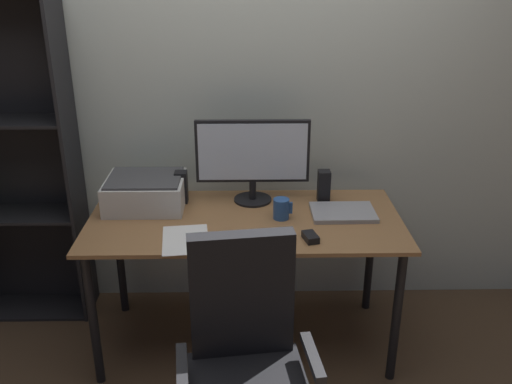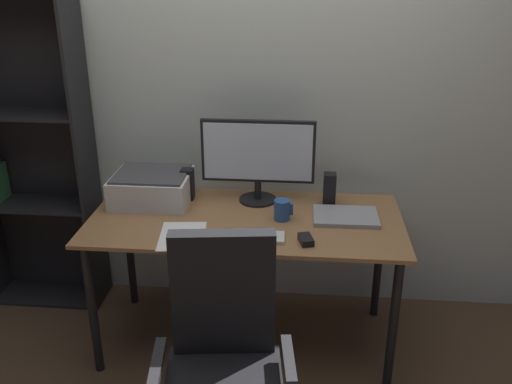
% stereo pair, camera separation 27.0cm
% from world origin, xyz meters
% --- Properties ---
extents(ground_plane, '(12.00, 12.00, 0.00)m').
position_xyz_m(ground_plane, '(0.00, 0.00, 0.00)').
color(ground_plane, '#4C3826').
extents(back_wall, '(6.40, 0.10, 2.60)m').
position_xyz_m(back_wall, '(0.00, 0.53, 1.30)').
color(back_wall, beige).
rests_on(back_wall, ground).
extents(desk, '(1.56, 0.73, 0.74)m').
position_xyz_m(desk, '(0.00, 0.00, 0.66)').
color(desk, olive).
rests_on(desk, ground).
extents(monitor, '(0.59, 0.20, 0.44)m').
position_xyz_m(monitor, '(0.04, 0.22, 1.00)').
color(monitor, black).
rests_on(monitor, desk).
extents(keyboard, '(0.29, 0.12, 0.02)m').
position_xyz_m(keyboard, '(0.06, -0.22, 0.75)').
color(keyboard, silver).
rests_on(keyboard, desk).
extents(mouse, '(0.08, 0.11, 0.03)m').
position_xyz_m(mouse, '(0.30, -0.24, 0.76)').
color(mouse, black).
rests_on(mouse, desk).
extents(coffee_mug, '(0.10, 0.08, 0.10)m').
position_xyz_m(coffee_mug, '(0.18, 0.00, 0.79)').
color(coffee_mug, '#285193').
rests_on(coffee_mug, desk).
extents(laptop, '(0.32, 0.23, 0.02)m').
position_xyz_m(laptop, '(0.50, 0.04, 0.75)').
color(laptop, '#99999E').
rests_on(laptop, desk).
extents(speaker_left, '(0.06, 0.07, 0.17)m').
position_xyz_m(speaker_left, '(-0.33, 0.21, 0.82)').
color(speaker_left, black).
rests_on(speaker_left, desk).
extents(speaker_right, '(0.06, 0.07, 0.17)m').
position_xyz_m(speaker_right, '(0.42, 0.21, 0.82)').
color(speaker_right, black).
rests_on(speaker_right, desk).
extents(printer, '(0.40, 0.34, 0.16)m').
position_xyz_m(printer, '(-0.51, 0.16, 0.82)').
color(printer, silver).
rests_on(printer, desk).
extents(paper_sheet, '(0.24, 0.32, 0.00)m').
position_xyz_m(paper_sheet, '(-0.27, -0.22, 0.74)').
color(paper_sheet, white).
rests_on(paper_sheet, desk).
extents(office_chair, '(0.55, 0.54, 1.01)m').
position_xyz_m(office_chair, '(0.00, -0.83, 0.46)').
color(office_chair, '#232326').
rests_on(office_chair, ground).
extents(bookshelf, '(0.67, 0.28, 1.78)m').
position_xyz_m(bookshelf, '(-1.27, 0.37, 0.88)').
color(bookshelf, black).
rests_on(bookshelf, ground).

